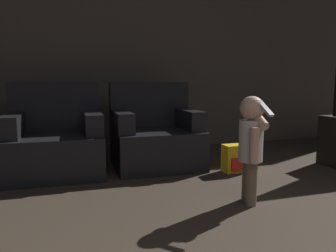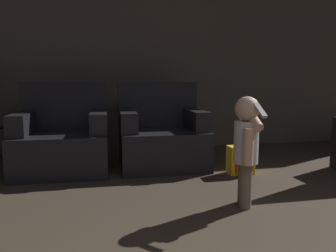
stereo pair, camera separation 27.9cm
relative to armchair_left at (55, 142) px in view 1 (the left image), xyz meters
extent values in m
cube|color=#51493F|center=(0.97, 0.93, 0.99)|extent=(8.40, 0.05, 2.60)
cube|color=black|center=(0.00, -0.06, -0.11)|extent=(0.90, 0.80, 0.39)
cube|color=black|center=(0.01, 0.25, 0.33)|extent=(0.88, 0.18, 0.49)
cube|color=black|center=(-0.36, -0.05, 0.18)|extent=(0.18, 0.62, 0.20)
cube|color=black|center=(0.36, -0.07, 0.18)|extent=(0.18, 0.62, 0.20)
cube|color=black|center=(1.00, -0.06, -0.11)|extent=(0.89, 0.79, 0.39)
cube|color=black|center=(1.01, 0.25, 0.33)|extent=(0.88, 0.18, 0.49)
cube|color=black|center=(0.64, -0.05, 0.18)|extent=(0.17, 0.62, 0.20)
cube|color=black|center=(1.36, -0.06, 0.18)|extent=(0.17, 0.62, 0.20)
cylinder|color=brown|center=(1.38, -1.22, -0.15)|extent=(0.09, 0.09, 0.31)
cylinder|color=brown|center=(1.35, -1.31, -0.15)|extent=(0.09, 0.09, 0.31)
cylinder|color=#B7B2A8|center=(1.37, -1.27, 0.16)|extent=(0.17, 0.17, 0.30)
sphere|color=tan|center=(1.37, -1.27, 0.39)|extent=(0.17, 0.17, 0.17)
cylinder|color=tan|center=(1.34, -1.37, 0.14)|extent=(0.07, 0.07, 0.25)
cylinder|color=tan|center=(1.40, -1.28, 0.33)|extent=(0.07, 0.25, 0.19)
cube|color=#99999E|center=(1.40, -1.38, 0.40)|extent=(0.04, 0.16, 0.10)
cube|color=yellow|center=(1.69, -0.49, -0.17)|extent=(0.25, 0.14, 0.27)
cube|color=red|center=(1.69, -0.57, -0.21)|extent=(0.17, 0.02, 0.12)
camera|label=1|loc=(0.09, -3.30, 0.58)|focal=35.00mm
camera|label=2|loc=(0.36, -3.37, 0.58)|focal=35.00mm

